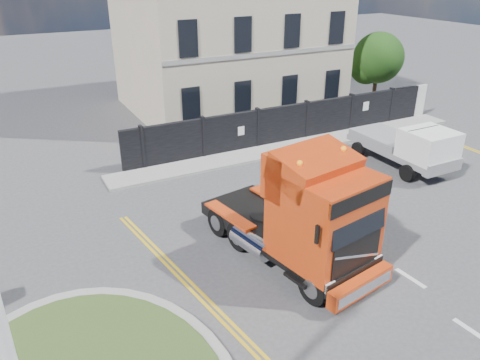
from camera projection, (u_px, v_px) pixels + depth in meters
ground at (286, 255)px, 15.28m from camera, size 120.00×120.00×0.00m
hoarding_fence at (299, 122)px, 24.84m from camera, size 18.80×0.25×2.00m
georgian_building at (226, 15)px, 28.62m from camera, size 12.30×10.30×12.80m
tree at (375, 60)px, 29.76m from camera, size 3.20×3.20×4.80m
pavement_far at (299, 145)px, 24.28m from camera, size 20.00×1.60×0.12m
truck at (308, 218)px, 14.00m from camera, size 3.44×6.73×3.84m
flatbed_pickup at (416, 148)px, 20.92m from camera, size 2.29×5.12×2.13m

